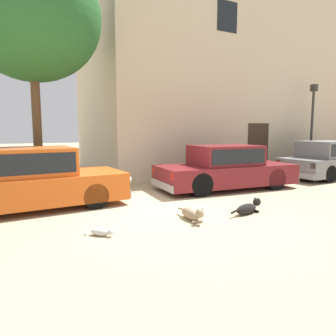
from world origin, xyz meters
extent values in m
plane|color=tan|center=(0.00, 0.00, 0.00)|extent=(80.00, 80.00, 0.00)
cube|color=#D15619|center=(-2.69, 1.29, 0.47)|extent=(4.25, 2.02, 0.64)
cube|color=#D15619|center=(-2.74, 1.29, 1.10)|extent=(2.00, 1.65, 0.63)
cube|color=black|center=(-2.74, 1.29, 1.11)|extent=(1.84, 1.66, 0.44)
cube|color=#999BA0|center=(-0.64, 1.40, 0.26)|extent=(0.21, 1.77, 0.20)
sphere|color=silver|center=(-0.64, 2.12, 0.61)|extent=(0.20, 0.20, 0.20)
sphere|color=silver|center=(-0.57, 0.69, 0.61)|extent=(0.20, 0.20, 0.20)
cylinder|color=black|center=(-1.49, 2.16, 0.30)|extent=(0.61, 0.23, 0.60)
cylinder|color=black|center=(-1.40, 0.56, 0.30)|extent=(0.61, 0.23, 0.60)
cube|color=maroon|center=(2.84, 1.20, 0.45)|extent=(4.41, 2.05, 0.60)
cube|color=maroon|center=(2.80, 1.21, 1.05)|extent=(2.08, 1.63, 0.60)
cube|color=black|center=(2.80, 1.21, 1.06)|extent=(1.92, 1.65, 0.42)
cube|color=#999BA0|center=(4.96, 1.04, 0.26)|extent=(0.25, 1.70, 0.20)
cube|color=#999BA0|center=(0.72, 1.37, 0.26)|extent=(0.25, 1.70, 0.20)
sphere|color=silver|center=(5.04, 1.72, 0.59)|extent=(0.20, 0.20, 0.20)
sphere|color=silver|center=(4.94, 0.36, 0.59)|extent=(0.20, 0.20, 0.20)
cube|color=red|center=(0.78, 2.11, 0.60)|extent=(0.05, 0.18, 0.18)
cube|color=red|center=(0.67, 0.62, 0.60)|extent=(0.05, 0.18, 0.18)
cylinder|color=black|center=(4.18, 1.87, 0.33)|extent=(0.68, 0.25, 0.67)
cylinder|color=black|center=(4.06, 0.34, 0.33)|extent=(0.68, 0.25, 0.67)
cylinder|color=black|center=(1.62, 2.06, 0.33)|extent=(0.68, 0.25, 0.67)
cylinder|color=black|center=(1.50, 0.54, 0.33)|extent=(0.68, 0.25, 0.67)
cube|color=slate|center=(7.97, 1.25, 0.47)|extent=(4.37, 1.87, 0.63)
cube|color=slate|center=(7.76, 1.24, 1.10)|extent=(2.21, 1.55, 0.62)
cube|color=black|center=(7.76, 1.24, 1.11)|extent=(2.04, 1.57, 0.44)
cube|color=#999BA0|center=(5.84, 1.16, 0.26)|extent=(0.19, 1.67, 0.20)
cube|color=red|center=(5.81, 1.89, 0.63)|extent=(0.05, 0.18, 0.18)
cube|color=red|center=(5.87, 0.43, 0.63)|extent=(0.05, 0.18, 0.18)
cylinder|color=black|center=(9.24, 2.05, 0.31)|extent=(0.62, 0.22, 0.62)
cylinder|color=black|center=(6.65, 1.95, 0.31)|extent=(0.62, 0.22, 0.62)
cylinder|color=black|center=(6.71, 0.44, 0.31)|extent=(0.62, 0.22, 0.62)
cube|color=beige|center=(8.61, 6.44, 4.45)|extent=(17.23, 6.43, 8.89)
cube|color=#38281E|center=(6.03, 3.22, 1.05)|extent=(1.10, 0.02, 2.10)
cube|color=black|center=(4.31, 3.22, 6.00)|extent=(0.90, 0.02, 1.10)
cylinder|color=black|center=(1.67, -1.28, 0.03)|extent=(0.08, 0.11, 0.06)
cylinder|color=black|center=(1.70, -1.41, 0.03)|extent=(0.08, 0.11, 0.06)
ellipsoid|color=black|center=(1.41, -1.40, 0.11)|extent=(0.65, 0.34, 0.23)
sphere|color=black|center=(1.77, -1.32, 0.21)|extent=(0.18, 0.18, 0.18)
cone|color=black|center=(1.86, -1.31, 0.20)|extent=(0.11, 0.11, 0.10)
cone|color=black|center=(1.76, -1.27, 0.29)|extent=(0.07, 0.07, 0.08)
cone|color=black|center=(1.78, -1.38, 0.29)|extent=(0.07, 0.07, 0.08)
cylinder|color=black|center=(1.03, -1.48, 0.13)|extent=(0.23, 0.09, 0.09)
cylinder|color=#997F60|center=(0.16, -1.48, 0.03)|extent=(0.10, 0.06, 0.06)
cylinder|color=#997F60|center=(0.04, -1.48, 0.03)|extent=(0.10, 0.06, 0.06)
ellipsoid|color=#997F60|center=(0.10, -1.19, 0.12)|extent=(0.22, 0.63, 0.23)
sphere|color=#997F60|center=(0.09, -1.57, 0.22)|extent=(0.17, 0.17, 0.17)
cone|color=#997F60|center=(0.09, -1.66, 0.20)|extent=(0.10, 0.10, 0.10)
cone|color=#997F60|center=(0.15, -1.57, 0.29)|extent=(0.06, 0.06, 0.08)
cone|color=#997F60|center=(0.04, -1.57, 0.29)|extent=(0.06, 0.06, 0.08)
cylinder|color=#997F60|center=(0.11, -0.80, 0.13)|extent=(0.05, 0.22, 0.07)
ellipsoid|color=beige|center=(-1.79, -1.31, 0.07)|extent=(0.36, 0.35, 0.13)
sphere|color=beige|center=(-1.64, -1.46, 0.09)|extent=(0.10, 0.10, 0.10)
cone|color=beige|center=(-1.63, -1.44, 0.13)|extent=(0.05, 0.05, 0.04)
cone|color=beige|center=(-1.66, -1.48, 0.13)|extent=(0.05, 0.05, 0.04)
cylinder|color=beige|center=(-1.98, -1.10, 0.02)|extent=(0.12, 0.22, 0.04)
cylinder|color=#2D2B28|center=(8.31, 2.49, 1.72)|extent=(0.10, 0.10, 3.43)
cube|color=#2D2B28|center=(8.31, 2.49, 3.57)|extent=(0.22, 0.22, 0.28)
sphere|color=silver|center=(8.31, 2.49, 3.57)|extent=(0.18, 0.18, 0.18)
cylinder|color=brown|center=(-2.41, 3.00, 1.76)|extent=(0.24, 0.24, 3.52)
ellipsoid|color=#235B28|center=(-2.41, 3.00, 4.92)|extent=(3.74, 3.36, 3.55)
camera|label=1|loc=(-3.08, -6.44, 1.82)|focal=32.85mm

